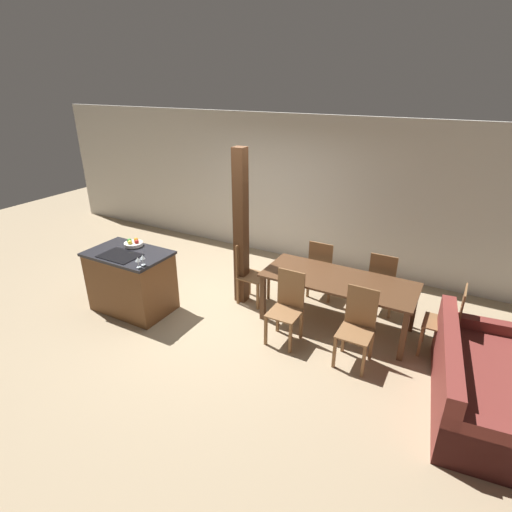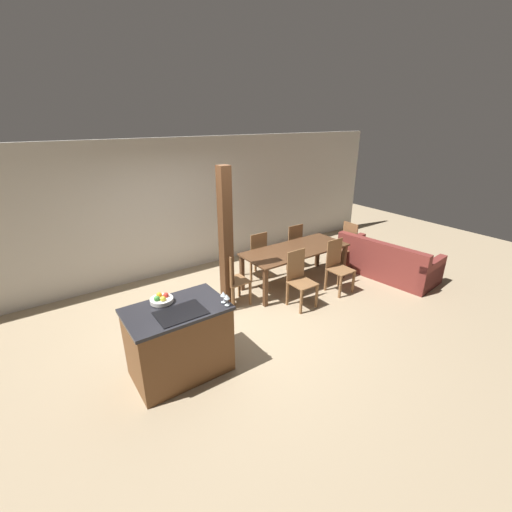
# 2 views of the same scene
# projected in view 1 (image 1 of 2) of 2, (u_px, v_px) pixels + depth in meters

# --- Properties ---
(ground_plane) EXTENTS (16.00, 16.00, 0.00)m
(ground_plane) POSITION_uv_depth(u_px,v_px,m) (216.00, 309.00, 6.13)
(ground_plane) COLOR #9E896B
(wall_back) EXTENTS (11.20, 0.08, 2.70)m
(wall_back) POSITION_uv_depth(u_px,v_px,m) (286.00, 188.00, 7.53)
(wall_back) COLOR beige
(wall_back) RESTS_ON ground_plane
(kitchen_island) EXTENTS (1.20, 0.77, 0.95)m
(kitchen_island) POSITION_uv_depth(u_px,v_px,m) (132.00, 281.00, 5.98)
(kitchen_island) COLOR brown
(kitchen_island) RESTS_ON ground_plane
(fruit_bowl) EXTENTS (0.28, 0.28, 0.11)m
(fruit_bowl) POSITION_uv_depth(u_px,v_px,m) (133.00, 243.00, 5.98)
(fruit_bowl) COLOR silver
(fruit_bowl) RESTS_ON kitchen_island
(wine_glass_near) EXTENTS (0.07, 0.07, 0.15)m
(wine_glass_near) POSITION_uv_depth(u_px,v_px,m) (138.00, 260.00, 5.26)
(wine_glass_near) COLOR silver
(wine_glass_near) RESTS_ON kitchen_island
(wine_glass_middle) EXTENTS (0.07, 0.07, 0.15)m
(wine_glass_middle) POSITION_uv_depth(u_px,v_px,m) (143.00, 257.00, 5.33)
(wine_glass_middle) COLOR silver
(wine_glass_middle) RESTS_ON kitchen_island
(dining_table) EXTENTS (2.09, 0.86, 0.73)m
(dining_table) POSITION_uv_depth(u_px,v_px,m) (338.00, 285.00, 5.50)
(dining_table) COLOR #51331E
(dining_table) RESTS_ON ground_plane
(dining_chair_near_left) EXTENTS (0.40, 0.40, 0.98)m
(dining_chair_near_left) POSITION_uv_depth(u_px,v_px,m) (287.00, 306.00, 5.25)
(dining_chair_near_left) COLOR brown
(dining_chair_near_left) RESTS_ON ground_plane
(dining_chair_near_right) EXTENTS (0.40, 0.40, 0.98)m
(dining_chair_near_right) POSITION_uv_depth(u_px,v_px,m) (357.00, 326.00, 4.83)
(dining_chair_near_right) COLOR brown
(dining_chair_near_right) RESTS_ON ground_plane
(dining_chair_far_left) EXTENTS (0.40, 0.40, 0.98)m
(dining_chair_far_left) POSITION_uv_depth(u_px,v_px,m) (322.00, 269.00, 6.29)
(dining_chair_far_left) COLOR brown
(dining_chair_far_left) RESTS_ON ground_plane
(dining_chair_far_right) EXTENTS (0.40, 0.40, 0.98)m
(dining_chair_far_right) POSITION_uv_depth(u_px,v_px,m) (382.00, 282.00, 5.87)
(dining_chair_far_right) COLOR brown
(dining_chair_far_right) RESTS_ON ground_plane
(dining_chair_head_end) EXTENTS (0.40, 0.40, 0.98)m
(dining_chair_head_end) POSITION_uv_depth(u_px,v_px,m) (249.00, 272.00, 6.19)
(dining_chair_head_end) COLOR brown
(dining_chair_head_end) RESTS_ON ground_plane
(dining_chair_foot_end) EXTENTS (0.40, 0.40, 0.98)m
(dining_chair_foot_end) POSITION_uv_depth(u_px,v_px,m) (448.00, 321.00, 4.93)
(dining_chair_foot_end) COLOR brown
(dining_chair_foot_end) RESTS_ON ground_plane
(couch) EXTENTS (1.11, 1.99, 0.79)m
(couch) POSITION_uv_depth(u_px,v_px,m) (477.00, 385.00, 4.22)
(couch) COLOR maroon
(couch) RESTS_ON ground_plane
(timber_post) EXTENTS (0.18, 0.18, 2.40)m
(timber_post) POSITION_uv_depth(u_px,v_px,m) (241.00, 229.00, 5.93)
(timber_post) COLOR #4C2D19
(timber_post) RESTS_ON ground_plane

